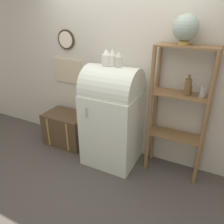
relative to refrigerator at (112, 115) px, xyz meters
name	(u,v)px	position (x,y,z in m)	size (l,w,h in m)	color
ground_plane	(106,166)	(0.00, -0.22, -0.75)	(12.00, 12.00, 0.00)	#4C4742
wall_back	(123,68)	(-0.01, 0.36, 0.60)	(7.00, 0.09, 2.70)	beige
refrigerator	(112,115)	(0.00, 0.00, 0.00)	(0.75, 0.70, 1.46)	silver
suitcase_trunk	(67,129)	(-0.90, 0.06, -0.48)	(0.71, 0.48, 0.55)	brown
shelf_unit	(180,105)	(0.88, 0.16, 0.26)	(0.73, 0.32, 1.76)	olive
globe	(186,28)	(0.83, 0.15, 1.18)	(0.29, 0.29, 0.33)	#AD8942
vase_left	(106,58)	(-0.09, 0.00, 0.80)	(0.11, 0.11, 0.21)	white
vase_center	(112,58)	(0.00, 0.00, 0.81)	(0.08, 0.08, 0.22)	white
vase_right	(119,59)	(0.09, 0.01, 0.79)	(0.10, 0.10, 0.19)	beige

